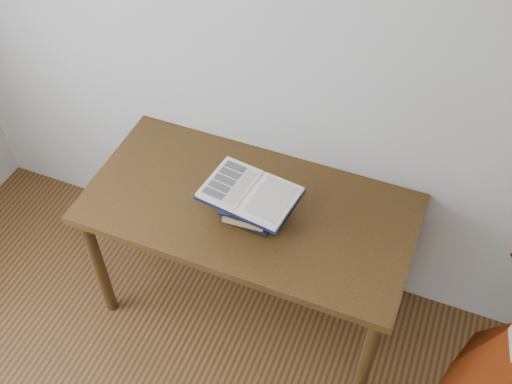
% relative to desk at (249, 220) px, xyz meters
% --- Properties ---
extents(desk, '(1.46, 0.73, 0.78)m').
position_rel_desk_xyz_m(desk, '(0.00, 0.00, 0.00)').
color(desk, '#4A2F12').
rests_on(desk, ground).
extents(book_stack, '(0.24, 0.19, 0.15)m').
position_rel_desk_xyz_m(book_stack, '(0.03, -0.06, 0.17)').
color(book_stack, black).
rests_on(book_stack, desk).
extents(open_book, '(0.42, 0.32, 0.03)m').
position_rel_desk_xyz_m(open_book, '(0.03, -0.06, 0.26)').
color(open_book, black).
rests_on(open_book, book_stack).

